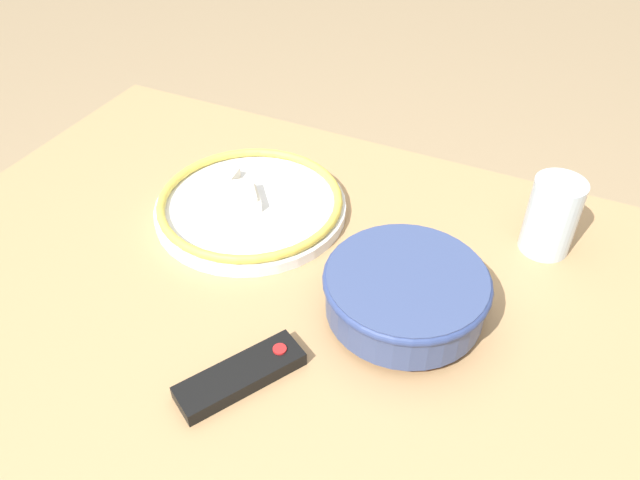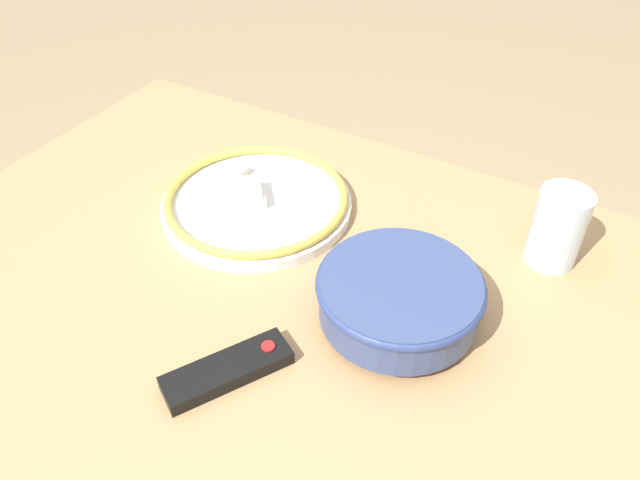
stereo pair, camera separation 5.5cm
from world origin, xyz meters
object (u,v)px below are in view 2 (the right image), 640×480
tv_remote (228,370)px  noodle_bowl (399,297)px  food_plate (257,201)px  drinking_glass (558,228)px

tv_remote → noodle_bowl: bearing=83.2°
noodle_bowl → food_plate: noodle_bowl is taller
tv_remote → drinking_glass: (-0.29, -0.42, 0.05)m
tv_remote → drinking_glass: bearing=85.4°
noodle_bowl → food_plate: (0.30, -0.11, -0.03)m
food_plate → drinking_glass: 0.47m
noodle_bowl → food_plate: bearing=-19.9°
tv_remote → drinking_glass: drinking_glass is taller
noodle_bowl → tv_remote: 0.24m
drinking_glass → tv_remote: bearing=55.0°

